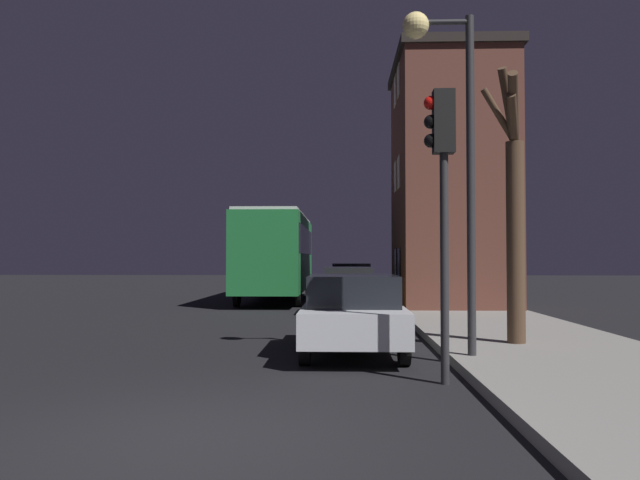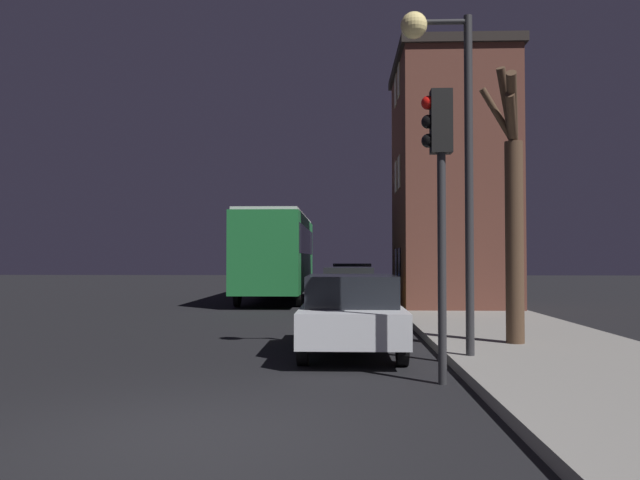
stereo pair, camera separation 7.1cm
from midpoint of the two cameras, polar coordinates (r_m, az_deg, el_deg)
The scene contains 9 objects.
ground_plane at distance 6.57m, azimuth -11.77°, elevation -17.17°, with size 120.00×120.00×0.00m, color black.
brick_building at distance 22.43m, azimuth 11.71°, elevation 5.29°, with size 3.91×5.61×8.60m.
streetlamp at distance 10.82m, azimuth 11.24°, elevation 11.63°, with size 1.19×0.45×5.73m.
traffic_light at distance 9.00m, azimuth 10.84°, elevation 6.13°, with size 0.43×0.24×4.14m.
bare_tree at distance 12.30m, azimuth 17.18°, elevation 2.53°, with size 0.88×1.37×5.09m.
bus at distance 25.97m, azimuth -4.06°, elevation -0.92°, with size 2.47×9.69×3.55m.
car_near_lane at distance 11.66m, azimuth 2.83°, elevation -6.57°, with size 1.81×4.29×1.45m.
car_mid_lane at distance 19.86m, azimuth 2.49°, elevation -4.56°, with size 1.71×4.46×1.49m.
car_far_lane at distance 27.77m, azimuth 2.78°, elevation -3.64°, with size 1.85×4.39×1.54m.
Camera 1 is at (1.45, -6.16, 1.75)m, focal length 35.00 mm.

